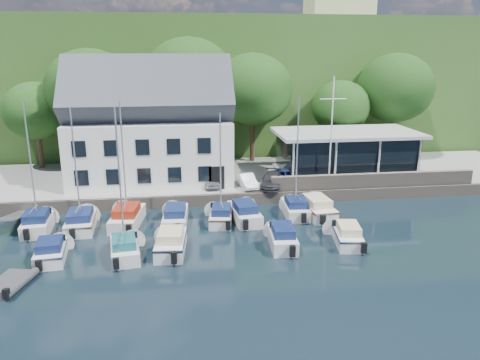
{
  "coord_description": "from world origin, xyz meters",
  "views": [
    {
      "loc": [
        -4.67,
        -25.46,
        12.49
      ],
      "look_at": [
        0.01,
        9.0,
        2.72
      ],
      "focal_mm": 35.0,
      "sensor_mm": 36.0,
      "label": 1
    }
  ],
  "objects_px": {
    "boat_r2_1": "(121,192)",
    "harbor_building": "(151,132)",
    "car_silver": "(210,180)",
    "dinghy_1": "(8,283)",
    "car_blue": "(289,176)",
    "boat_r2_4": "(347,233)",
    "boat_r1_0": "(31,168)",
    "boat_r2_0": "(51,249)",
    "boat_r1_5": "(244,211)",
    "club_pavilion": "(345,153)",
    "boat_r2_3": "(282,235)",
    "boat_r1_1": "(76,170)",
    "boat_r1_4": "(221,169)",
    "flagpole": "(331,132)",
    "boat_r1_6": "(297,160)",
    "boat_r1_7": "(316,205)",
    "car_dgrey": "(272,180)",
    "boat_r1_3": "(175,214)",
    "car_white": "(247,180)",
    "boat_r2_2": "(171,241)",
    "boat_r1_2": "(124,163)"
  },
  "relations": [
    {
      "from": "car_silver",
      "to": "boat_r1_7",
      "type": "distance_m",
      "value": 9.6
    },
    {
      "from": "car_white",
      "to": "boat_r2_1",
      "type": "xyz_separation_m",
      "value": [
        -9.29,
        -10.82,
        2.63
      ]
    },
    {
      "from": "boat_r1_2",
      "to": "club_pavilion",
      "type": "bearing_deg",
      "value": 30.9
    },
    {
      "from": "harbor_building",
      "to": "boat_r1_6",
      "type": "bearing_deg",
      "value": -37.36
    },
    {
      "from": "boat_r1_7",
      "to": "boat_r2_0",
      "type": "xyz_separation_m",
      "value": [
        -18.42,
        -5.58,
        -0.1
      ]
    },
    {
      "from": "flagpole",
      "to": "boat_r2_2",
      "type": "xyz_separation_m",
      "value": [
        -13.6,
        -10.0,
        -4.9
      ]
    },
    {
      "from": "boat_r1_0",
      "to": "boat_r1_1",
      "type": "height_order",
      "value": "boat_r1_0"
    },
    {
      "from": "boat_r1_4",
      "to": "boat_r2_2",
      "type": "distance_m",
      "value": 6.97
    },
    {
      "from": "car_silver",
      "to": "boat_r1_7",
      "type": "height_order",
      "value": "car_silver"
    },
    {
      "from": "boat_r1_1",
      "to": "boat_r1_5",
      "type": "bearing_deg",
      "value": -2.5
    },
    {
      "from": "boat_r1_1",
      "to": "boat_r1_7",
      "type": "distance_m",
      "value": 17.93
    },
    {
      "from": "club_pavilion",
      "to": "boat_r2_2",
      "type": "distance_m",
      "value": 21.4
    },
    {
      "from": "boat_r2_1",
      "to": "boat_r2_3",
      "type": "height_order",
      "value": "boat_r2_1"
    },
    {
      "from": "car_dgrey",
      "to": "dinghy_1",
      "type": "height_order",
      "value": "car_dgrey"
    },
    {
      "from": "car_dgrey",
      "to": "boat_r1_3",
      "type": "height_order",
      "value": "car_dgrey"
    },
    {
      "from": "boat_r1_3",
      "to": "boat_r1_4",
      "type": "relative_size",
      "value": 0.77
    },
    {
      "from": "car_silver",
      "to": "boat_r1_1",
      "type": "distance_m",
      "value": 11.82
    },
    {
      "from": "boat_r1_2",
      "to": "car_white",
      "type": "bearing_deg",
      "value": 36.14
    },
    {
      "from": "car_blue",
      "to": "boat_r1_7",
      "type": "height_order",
      "value": "car_blue"
    },
    {
      "from": "boat_r2_1",
      "to": "boat_r1_5",
      "type": "bearing_deg",
      "value": 25.0
    },
    {
      "from": "car_blue",
      "to": "boat_r2_4",
      "type": "relative_size",
      "value": 0.66
    },
    {
      "from": "car_dgrey",
      "to": "car_blue",
      "type": "bearing_deg",
      "value": 47.25
    },
    {
      "from": "car_silver",
      "to": "dinghy_1",
      "type": "relative_size",
      "value": 1.05
    },
    {
      "from": "car_blue",
      "to": "club_pavilion",
      "type": "bearing_deg",
      "value": 3.83
    },
    {
      "from": "flagpole",
      "to": "boat_r2_1",
      "type": "distance_m",
      "value": 19.47
    },
    {
      "from": "boat_r1_5",
      "to": "car_silver",
      "type": "bearing_deg",
      "value": 103.73
    },
    {
      "from": "boat_r1_1",
      "to": "boat_r2_0",
      "type": "bearing_deg",
      "value": -102.93
    },
    {
      "from": "boat_r1_4",
      "to": "boat_r2_3",
      "type": "bearing_deg",
      "value": -44.75
    },
    {
      "from": "boat_r2_1",
      "to": "boat_r2_4",
      "type": "relative_size",
      "value": 1.53
    },
    {
      "from": "flagpole",
      "to": "boat_r1_0",
      "type": "distance_m",
      "value": 23.56
    },
    {
      "from": "car_white",
      "to": "dinghy_1",
      "type": "height_order",
      "value": "car_white"
    },
    {
      "from": "club_pavilion",
      "to": "boat_r2_3",
      "type": "distance_m",
      "value": 16.5
    },
    {
      "from": "harbor_building",
      "to": "boat_r2_4",
      "type": "distance_m",
      "value": 20.02
    },
    {
      "from": "club_pavilion",
      "to": "boat_r1_3",
      "type": "xyz_separation_m",
      "value": [
        -16.02,
        -8.57,
        -2.34
      ]
    },
    {
      "from": "boat_r1_7",
      "to": "boat_r2_3",
      "type": "bearing_deg",
      "value": -130.87
    },
    {
      "from": "boat_r1_4",
      "to": "boat_r1_7",
      "type": "xyz_separation_m",
      "value": [
        7.46,
        0.62,
        -3.35
      ]
    },
    {
      "from": "car_silver",
      "to": "car_dgrey",
      "type": "relative_size",
      "value": 0.78
    },
    {
      "from": "car_blue",
      "to": "flagpole",
      "type": "relative_size",
      "value": 0.39
    },
    {
      "from": "boat_r1_0",
      "to": "boat_r1_4",
      "type": "bearing_deg",
      "value": -4.8
    },
    {
      "from": "flagpole",
      "to": "boat_r1_6",
      "type": "height_order",
      "value": "flagpole"
    },
    {
      "from": "club_pavilion",
      "to": "car_white",
      "type": "distance_m",
      "value": 10.47
    },
    {
      "from": "flagpole",
      "to": "boat_r1_4",
      "type": "distance_m",
      "value": 11.28
    },
    {
      "from": "boat_r2_2",
      "to": "boat_r2_1",
      "type": "bearing_deg",
      "value": -168.35
    },
    {
      "from": "dinghy_1",
      "to": "car_blue",
      "type": "bearing_deg",
      "value": 52.47
    },
    {
      "from": "boat_r2_1",
      "to": "harbor_building",
      "type": "bearing_deg",
      "value": 77.3
    },
    {
      "from": "boat_r2_1",
      "to": "dinghy_1",
      "type": "bearing_deg",
      "value": -158.54
    },
    {
      "from": "boat_r1_0",
      "to": "boat_r2_0",
      "type": "relative_size",
      "value": 1.84
    },
    {
      "from": "boat_r2_4",
      "to": "car_blue",
      "type": "bearing_deg",
      "value": 105.6
    },
    {
      "from": "boat_r1_4",
      "to": "boat_r2_3",
      "type": "xyz_separation_m",
      "value": [
        3.56,
        -4.8,
        -3.39
      ]
    },
    {
      "from": "boat_r1_7",
      "to": "car_white",
      "type": "bearing_deg",
      "value": 128.04
    }
  ]
}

